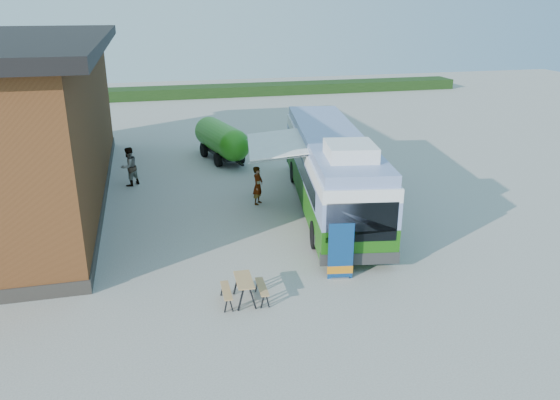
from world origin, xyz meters
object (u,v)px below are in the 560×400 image
object	(u,v)px
bus	(331,167)
person_a	(258,185)
slurry_tanker	(221,139)
person_b	(129,167)
banner	(341,256)
picnic_table	(244,285)

from	to	relation	value
bus	person_a	distance (m)	3.48
bus	slurry_tanker	bearing A→B (deg)	121.33
person_b	person_a	bearing A→B (deg)	102.73
banner	person_b	size ratio (longest dim) A/B	1.01
person_a	slurry_tanker	bearing A→B (deg)	39.05
person_b	bus	bearing A→B (deg)	106.91
banner	picnic_table	xyz separation A→B (m)	(-3.43, -0.72, -0.24)
slurry_tanker	person_a	bearing A→B (deg)	-99.03
bus	picnic_table	distance (m)	9.08
banner	slurry_tanker	distance (m)	15.75
person_a	picnic_table	bearing A→B (deg)	-159.67
banner	slurry_tanker	world-z (taller)	slurry_tanker
banner	picnic_table	distance (m)	3.51
person_a	slurry_tanker	world-z (taller)	slurry_tanker
person_a	banner	bearing A→B (deg)	-136.34
picnic_table	person_a	size ratio (longest dim) A/B	0.79
person_b	slurry_tanker	distance (m)	6.35
banner	person_b	xyz separation A→B (m)	(-7.02, 12.05, 0.17)
picnic_table	slurry_tanker	size ratio (longest dim) A/B	0.24
picnic_table	slurry_tanker	distance (m)	16.46
person_a	person_b	world-z (taller)	person_b
bus	banner	distance (m)	6.89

